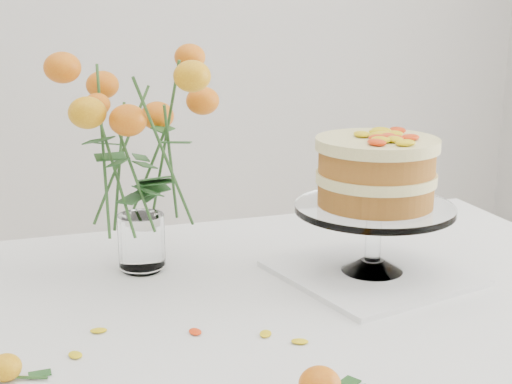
# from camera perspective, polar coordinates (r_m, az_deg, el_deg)

# --- Properties ---
(table) EXTENTS (1.43, 0.93, 0.76)m
(table) POSITION_cam_1_polar(r_m,az_deg,el_deg) (1.26, -0.46, -11.94)
(table) COLOR tan
(table) RESTS_ON ground
(napkin) EXTENTS (0.37, 0.37, 0.01)m
(napkin) POSITION_cam_1_polar(r_m,az_deg,el_deg) (1.35, 9.24, -6.40)
(napkin) COLOR white
(napkin) RESTS_ON table
(cake_stand) EXTENTS (0.29, 0.29, 0.26)m
(cake_stand) POSITION_cam_1_polar(r_m,az_deg,el_deg) (1.29, 9.56, 1.03)
(cake_stand) COLOR white
(cake_stand) RESTS_ON napkin
(rose_vase) EXTENTS (0.37, 0.37, 0.44)m
(rose_vase) POSITION_cam_1_polar(r_m,az_deg,el_deg) (1.31, -9.50, 4.38)
(rose_vase) COLOR white
(rose_vase) RESTS_ON table
(loose_rose_near) EXTENTS (0.07, 0.04, 0.04)m
(loose_rose_near) POSITION_cam_1_polar(r_m,az_deg,el_deg) (1.03, -19.37, -13.11)
(loose_rose_near) COLOR yellow
(loose_rose_near) RESTS_ON table
(stray_petal_a) EXTENTS (0.03, 0.02, 0.00)m
(stray_petal_a) POSITION_cam_1_polar(r_m,az_deg,el_deg) (1.11, -4.89, -11.10)
(stray_petal_a) COLOR yellow
(stray_petal_a) RESTS_ON table
(stray_petal_b) EXTENTS (0.03, 0.02, 0.00)m
(stray_petal_b) POSITION_cam_1_polar(r_m,az_deg,el_deg) (1.10, 0.77, -11.29)
(stray_petal_b) COLOR yellow
(stray_petal_b) RESTS_ON table
(stray_petal_c) EXTENTS (0.03, 0.02, 0.00)m
(stray_petal_c) POSITION_cam_1_polar(r_m,az_deg,el_deg) (1.08, 3.52, -11.87)
(stray_petal_c) COLOR yellow
(stray_petal_c) RESTS_ON table
(stray_petal_d) EXTENTS (0.03, 0.02, 0.00)m
(stray_petal_d) POSITION_cam_1_polar(r_m,az_deg,el_deg) (1.14, -12.48, -10.79)
(stray_petal_d) COLOR yellow
(stray_petal_d) RESTS_ON table
(stray_petal_e) EXTENTS (0.03, 0.02, 0.00)m
(stray_petal_e) POSITION_cam_1_polar(r_m,az_deg,el_deg) (1.07, -14.26, -12.54)
(stray_petal_e) COLOR yellow
(stray_petal_e) RESTS_ON table
(stray_petal_f) EXTENTS (0.03, 0.02, 0.00)m
(stray_petal_f) POSITION_cam_1_polar(r_m,az_deg,el_deg) (1.28, 13.70, -7.92)
(stray_petal_f) COLOR yellow
(stray_petal_f) RESTS_ON table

